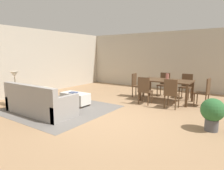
{
  "coord_description": "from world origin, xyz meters",
  "views": [
    {
      "loc": [
        2.8,
        -4.07,
        1.67
      ],
      "look_at": [
        -0.96,
        1.43,
        0.6
      ],
      "focal_mm": 31.09,
      "sensor_mm": 36.0,
      "label": 1
    }
  ],
  "objects": [
    {
      "name": "ground_plane",
      "position": [
        0.0,
        0.0,
        0.0
      ],
      "size": [
        10.8,
        10.8,
        0.0
      ],
      "primitive_type": "plane",
      "color": "#9E7A56"
    },
    {
      "name": "wall_back",
      "position": [
        0.0,
        5.0,
        1.35
      ],
      "size": [
        9.0,
        0.12,
        2.7
      ],
      "primitive_type": "cube",
      "color": "#BCB2A0",
      "rests_on": "ground_plane"
    },
    {
      "name": "wall_left",
      "position": [
        -4.5,
        0.5,
        1.35
      ],
      "size": [
        0.12,
        11.0,
        2.7
      ],
      "primitive_type": "cube",
      "color": "#BCB2A0",
      "rests_on": "ground_plane"
    },
    {
      "name": "area_rug",
      "position": [
        -1.79,
        -0.21,
        0.0
      ],
      "size": [
        3.0,
        2.8,
        0.01
      ],
      "primitive_type": "cube",
      "color": "slate",
      "rests_on": "ground_plane"
    },
    {
      "name": "couch",
      "position": [
        -1.88,
        -0.86,
        0.29
      ],
      "size": [
        2.18,
        0.86,
        0.86
      ],
      "color": "gray",
      "rests_on": "ground_plane"
    },
    {
      "name": "ottoman_table",
      "position": [
        -1.71,
        0.38,
        0.23
      ],
      "size": [
        0.96,
        0.47,
        0.41
      ],
      "color": "silver",
      "rests_on": "ground_plane"
    },
    {
      "name": "side_table",
      "position": [
        -3.27,
        -0.73,
        0.47
      ],
      "size": [
        0.4,
        0.4,
        0.6
      ],
      "color": "brown",
      "rests_on": "ground_plane"
    },
    {
      "name": "table_lamp",
      "position": [
        -3.27,
        -0.73,
        1.01
      ],
      "size": [
        0.26,
        0.26,
        0.53
      ],
      "color": "brown",
      "rests_on": "side_table"
    },
    {
      "name": "dining_table",
      "position": [
        0.57,
        2.62,
        0.67
      ],
      "size": [
        1.72,
        0.99,
        0.76
      ],
      "color": "#513823",
      "rests_on": "ground_plane"
    },
    {
      "name": "dining_chair_near_left",
      "position": [
        0.13,
        1.75,
        0.52
      ],
      "size": [
        0.41,
        0.41,
        0.92
      ],
      "color": "#513823",
      "rests_on": "ground_plane"
    },
    {
      "name": "dining_chair_near_right",
      "position": [
        1.03,
        1.74,
        0.52
      ],
      "size": [
        0.4,
        0.4,
        0.92
      ],
      "color": "#513823",
      "rests_on": "ground_plane"
    },
    {
      "name": "dining_chair_far_left",
      "position": [
        0.18,
        3.49,
        0.52
      ],
      "size": [
        0.42,
        0.42,
        0.92
      ],
      "color": "#513823",
      "rests_on": "ground_plane"
    },
    {
      "name": "dining_chair_far_right",
      "position": [
        1.04,
        3.51,
        0.52
      ],
      "size": [
        0.42,
        0.42,
        0.92
      ],
      "color": "#513823",
      "rests_on": "ground_plane"
    },
    {
      "name": "dining_chair_head_east",
      "position": [
        1.83,
        2.58,
        0.52
      ],
      "size": [
        0.43,
        0.43,
        0.92
      ],
      "color": "#513823",
      "rests_on": "ground_plane"
    },
    {
      "name": "dining_chair_head_west",
      "position": [
        -0.63,
        2.65,
        0.52
      ],
      "size": [
        0.43,
        0.43,
        0.92
      ],
      "color": "#513823",
      "rests_on": "ground_plane"
    },
    {
      "name": "vase_centerpiece",
      "position": [
        0.58,
        2.65,
        0.87
      ],
      "size": [
        0.11,
        0.11,
        0.22
      ],
      "primitive_type": "cylinder",
      "color": "#B26659",
      "rests_on": "dining_table"
    },
    {
      "name": "book_on_ottoman",
      "position": [
        -1.72,
        0.33,
        0.43
      ],
      "size": [
        0.3,
        0.26,
        0.03
      ],
      "primitive_type": "cube",
      "rotation": [
        0.0,
        0.0,
        0.26
      ],
      "color": "#3F4C72",
      "rests_on": "ottoman_table"
    },
    {
      "name": "potted_plant",
      "position": [
        2.32,
        0.51,
        0.43
      ],
      "size": [
        0.5,
        0.5,
        0.72
      ],
      "color": "#4C4C51",
      "rests_on": "ground_plane"
    }
  ]
}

